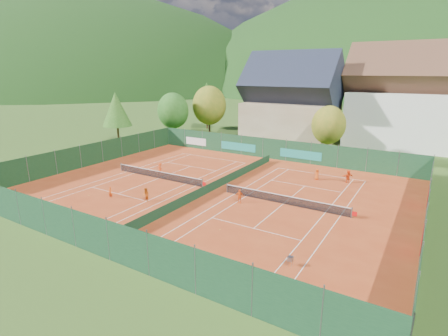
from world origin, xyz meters
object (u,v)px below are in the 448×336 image
player_right_far_a (317,174)px  player_right_far_b (348,176)px  chalet (291,105)px  hotel_block_a (414,103)px  player_left_mid (146,195)px  player_right_near (239,196)px  player_left_near (111,192)px  ball_hopper (290,259)px  player_left_far (160,168)px

player_right_far_a → player_right_far_b: bearing=-158.5°
chalet → hotel_block_a: (19.00, 6.00, 0.76)m
player_right_far_a → chalet: bearing=-51.0°
hotel_block_a → player_left_mid: bearing=-115.0°
player_right_near → player_right_far_a: 12.20m
player_left_mid → player_right_near: player_left_mid is taller
player_right_far_b → player_left_mid: bearing=2.0°
player_right_far_a → player_left_near: bearing=56.8°
hotel_block_a → ball_hopper: size_ratio=27.00×
hotel_block_a → player_left_far: size_ratio=16.09×
player_left_near → player_right_far_b: player_right_far_b is taller
player_right_near → ball_hopper: bearing=-67.8°
hotel_block_a → player_left_near: (-23.64, -43.63, -6.78)m
player_right_far_a → player_right_far_b: player_right_far_b is taller
player_left_near → player_left_far: bearing=77.2°
player_left_mid → player_left_near: bearing=-152.1°
player_left_near → hotel_block_a: bearing=38.6°
hotel_block_a → player_right_near: hotel_block_a is taller
chalet → player_right_far_a: size_ratio=12.33×
ball_hopper → player_left_mid: (-16.52, 3.78, 0.16)m
ball_hopper → player_left_mid: bearing=167.1°
chalet → player_right_near: chalet is taller
player_right_near → player_right_far_b: player_right_far_b is taller
player_left_far → hotel_block_a: bearing=-119.4°
player_left_near → player_right_far_b: size_ratio=0.80×
ball_hopper → player_left_mid: size_ratio=0.56×
chalet → player_left_mid: 36.98m
hotel_block_a → ball_hopper: bearing=-94.1°
player_left_near → player_left_mid: size_ratio=0.85×
chalet → player_right_far_b: bearing=-53.2°
player_left_far → player_right_far_b: size_ratio=0.88×
player_right_far_a → player_right_near: bearing=80.0°
player_right_near → player_left_near: bearing=-177.9°
ball_hopper → player_right_far_b: player_right_far_b is taller
chalet → hotel_block_a: hotel_block_a is taller
player_right_near → hotel_block_a: bearing=49.4°
chalet → player_left_near: bearing=-97.0°
hotel_block_a → player_right_near: (-11.79, -37.99, -6.68)m
player_right_near → player_right_far_a: (4.17, 11.47, -0.05)m
player_left_far → player_right_near: player_right_near is taller
player_left_far → player_right_near: (13.53, -3.77, 0.03)m
player_left_near → player_left_far: 9.56m
player_left_mid → player_right_far_b: (15.66, 16.66, 0.05)m
player_left_mid → player_right_far_b: 22.87m
chalet → player_left_far: 29.53m
hotel_block_a → player_left_near: size_ratio=17.79×
player_left_mid → player_right_far_b: player_right_far_b is taller
chalet → player_left_near: size_ratio=13.34×
chalet → player_right_near: bearing=-77.3°
hotel_block_a → player_left_near: bearing=-118.5°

